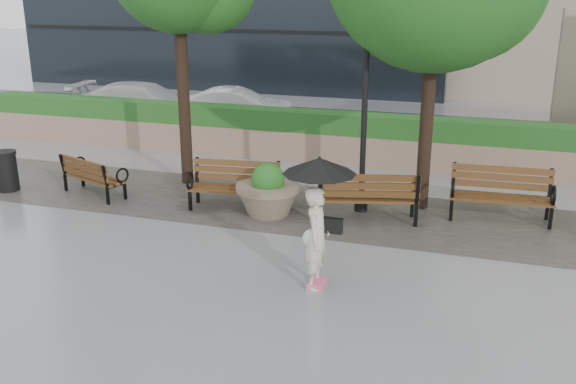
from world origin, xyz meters
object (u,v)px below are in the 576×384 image
(car_left, at_px, (145,104))
(trash_bin, at_px, (7,172))
(bench_1, at_px, (234,196))
(pedestrian, at_px, (318,210))
(planter_left, at_px, (268,195))
(lamppost, at_px, (364,125))
(bench_0, at_px, (94,184))
(bench_2, at_px, (367,206))
(bench_3, at_px, (500,206))
(car_right, at_px, (237,107))

(car_left, bearing_deg, trash_bin, 177.08)
(bench_1, xyz_separation_m, pedestrian, (2.66, -3.00, 0.98))
(planter_left, height_order, lamppost, lamppost)
(car_left, bearing_deg, bench_0, -166.72)
(lamppost, bearing_deg, bench_1, -164.53)
(bench_2, distance_m, bench_3, 2.71)
(bench_2, height_order, bench_3, bench_3)
(planter_left, relative_size, lamppost, 0.32)
(bench_0, relative_size, bench_1, 0.90)
(bench_1, xyz_separation_m, trash_bin, (-5.56, -0.41, 0.15))
(bench_1, relative_size, pedestrian, 0.94)
(trash_bin, bearing_deg, car_left, 94.87)
(bench_3, height_order, car_left, car_left)
(bench_2, distance_m, planter_left, 2.06)
(bench_0, xyz_separation_m, bench_3, (8.84, 1.12, 0.05))
(bench_3, bearing_deg, bench_0, -175.94)
(car_right, height_order, pedestrian, pedestrian)
(bench_1, distance_m, pedestrian, 4.13)
(pedestrian, bearing_deg, car_right, 28.63)
(car_left, height_order, pedestrian, pedestrian)
(bench_3, height_order, planter_left, planter_left)
(lamppost, distance_m, pedestrian, 3.77)
(bench_2, relative_size, pedestrian, 1.01)
(lamppost, distance_m, car_right, 9.56)
(bench_2, bearing_deg, pedestrian, 71.65)
(pedestrian, bearing_deg, bench_2, -2.83)
(bench_0, xyz_separation_m, bench_2, (6.27, 0.24, 0.05))
(planter_left, bearing_deg, car_right, 116.23)
(bench_3, xyz_separation_m, pedestrian, (-2.76, -4.02, 0.96))
(planter_left, height_order, car_left, car_left)
(bench_2, distance_m, car_right, 10.10)
(bench_1, bearing_deg, bench_3, 2.99)
(bench_0, distance_m, bench_1, 3.42)
(planter_left, height_order, trash_bin, planter_left)
(bench_2, bearing_deg, car_right, -67.53)
(bench_1, distance_m, car_left, 9.45)
(planter_left, relative_size, car_right, 0.36)
(bench_2, relative_size, planter_left, 1.59)
(bench_3, xyz_separation_m, car_right, (-8.69, 7.14, 0.30))
(planter_left, xyz_separation_m, lamppost, (1.80, 0.83, 1.43))
(bench_2, distance_m, pedestrian, 3.29)
(bench_0, distance_m, car_left, 7.75)
(bench_3, relative_size, car_left, 0.41)
(bench_0, bearing_deg, bench_2, -157.52)
(bench_1, relative_size, car_right, 0.53)
(bench_3, distance_m, lamppost, 3.22)
(lamppost, bearing_deg, bench_2, -67.61)
(bench_1, height_order, pedestrian, pedestrian)
(bench_2, xyz_separation_m, planter_left, (-2.05, -0.25, 0.12))
(bench_3, bearing_deg, lamppost, -177.23)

